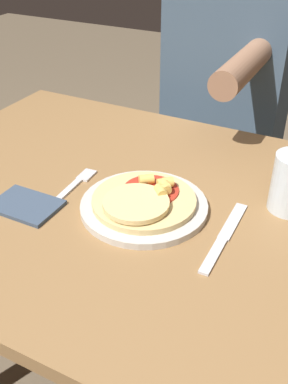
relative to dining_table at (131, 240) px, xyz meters
name	(u,v)px	position (x,y,z in m)	size (l,w,h in m)	color
dining_table	(131,240)	(0.00, 0.00, 0.00)	(1.09, 0.81, 0.74)	olive
plate	(144,206)	(0.05, -0.03, 0.13)	(0.25, 0.25, 0.01)	beige
pizza	(144,199)	(0.05, -0.03, 0.14)	(0.20, 0.20, 0.04)	#DBBC7A
fork	(73,186)	(-0.12, -0.03, 0.12)	(0.03, 0.18, 0.00)	silver
knife	(224,237)	(0.22, -0.05, 0.12)	(0.02, 0.22, 0.00)	silver
napkin	(26,205)	(-0.16, -0.13, 0.12)	(0.13, 0.09, 0.01)	#38475B
person_diner	(226,102)	(-0.01, 0.65, 0.09)	(0.36, 0.52, 1.22)	#2D2D38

